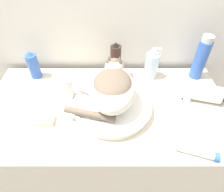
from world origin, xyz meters
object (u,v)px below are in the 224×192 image
(hairspray_can_black, at_px, (115,61))
(hair_dryer, at_px, (201,93))
(faucet, at_px, (70,87))
(shampoo_bottle_tall, at_px, (200,58))
(cream_tube, at_px, (197,152))
(spray_bottle_trigger, at_px, (33,66))
(soap_pump_bottle, at_px, (151,65))
(soap_bar, at_px, (44,120))
(cat, at_px, (112,87))

(hairspray_can_black, distance_m, hair_dryer, 0.43)
(faucet, height_order, shampoo_bottle_tall, shampoo_bottle_tall)
(hairspray_can_black, xyz_separation_m, cream_tube, (0.30, -0.46, -0.08))
(hairspray_can_black, bearing_deg, shampoo_bottle_tall, 0.00)
(shampoo_bottle_tall, relative_size, hair_dryer, 1.16)
(hair_dryer, bearing_deg, faucet, -166.69)
(spray_bottle_trigger, height_order, hair_dryer, spray_bottle_trigger)
(shampoo_bottle_tall, bearing_deg, faucet, -165.83)
(hairspray_can_black, distance_m, spray_bottle_trigger, 0.42)
(soap_pump_bottle, xyz_separation_m, cream_tube, (0.11, -0.46, -0.06))
(faucet, height_order, soap_bar, faucet)
(cat, xyz_separation_m, hairspray_can_black, (0.02, 0.24, -0.04))
(shampoo_bottle_tall, distance_m, cream_tube, 0.49)
(hair_dryer, xyz_separation_m, soap_bar, (-0.70, -0.14, -0.03))
(cat, distance_m, soap_bar, 0.32)
(soap_bar, bearing_deg, shampoo_bottle_tall, 23.19)
(cat, height_order, cream_tube, cat)
(spray_bottle_trigger, bearing_deg, soap_bar, -69.03)
(faucet, height_order, hair_dryer, faucet)
(cat, relative_size, cream_tube, 1.93)
(hair_dryer, distance_m, soap_bar, 0.71)
(hairspray_can_black, height_order, hair_dryer, hairspray_can_black)
(cream_tube, bearing_deg, soap_bar, 165.84)
(shampoo_bottle_tall, xyz_separation_m, hair_dryer, (-0.03, -0.17, -0.08))
(soap_pump_bottle, relative_size, cream_tube, 1.11)
(shampoo_bottle_tall, bearing_deg, soap_pump_bottle, 180.00)
(shampoo_bottle_tall, relative_size, soap_bar, 3.01)
(spray_bottle_trigger, bearing_deg, soap_pump_bottle, 0.00)
(spray_bottle_trigger, bearing_deg, hair_dryer, -11.71)
(shampoo_bottle_tall, xyz_separation_m, cream_tube, (-0.13, -0.46, -0.10))
(soap_bar, bearing_deg, faucet, 58.14)
(cream_tube, height_order, hair_dryer, hair_dryer)
(soap_pump_bottle, height_order, shampoo_bottle_tall, shampoo_bottle_tall)
(cream_tube, xyz_separation_m, soap_bar, (-0.60, 0.15, -0.00))
(faucet, distance_m, soap_bar, 0.19)
(soap_pump_bottle, bearing_deg, shampoo_bottle_tall, 0.00)
(cat, bearing_deg, hairspray_can_black, -0.16)
(soap_pump_bottle, height_order, spray_bottle_trigger, soap_pump_bottle)
(shampoo_bottle_tall, bearing_deg, hairspray_can_black, -180.00)
(spray_bottle_trigger, distance_m, hair_dryer, 0.84)
(cat, xyz_separation_m, cream_tube, (0.31, -0.23, -0.12))
(faucet, distance_m, shampoo_bottle_tall, 0.65)
(soap_pump_bottle, xyz_separation_m, hair_dryer, (0.21, -0.17, -0.03))
(shampoo_bottle_tall, height_order, hair_dryer, shampoo_bottle_tall)
(hairspray_can_black, relative_size, cream_tube, 1.30)
(faucet, bearing_deg, spray_bottle_trigger, 166.23)
(hairspray_can_black, distance_m, cream_tube, 0.55)
(shampoo_bottle_tall, xyz_separation_m, soap_bar, (-0.73, -0.31, -0.10))
(soap_pump_bottle, xyz_separation_m, hairspray_can_black, (-0.18, -0.00, 0.02))
(cat, height_order, shampoo_bottle_tall, shampoo_bottle_tall)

